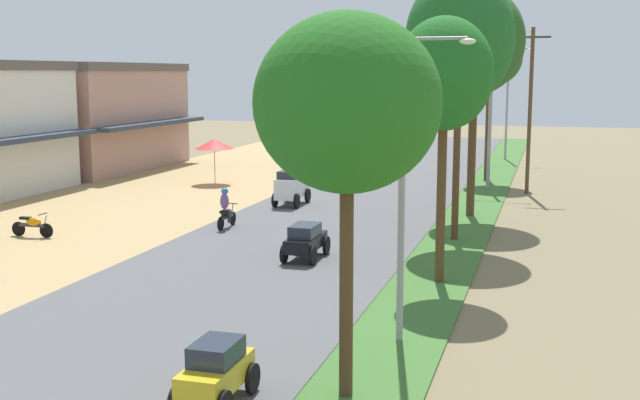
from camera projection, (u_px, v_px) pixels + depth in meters
name	position (u px, v px, depth m)	size (l,w,h in m)	color
shophouse_far	(91.00, 117.00, 51.93)	(9.26, 12.84, 6.90)	tan
parked_motorbike_fourth	(33.00, 224.00, 30.43)	(1.80, 0.54, 0.94)	black
vendor_umbrella	(214.00, 144.00, 44.95)	(2.20, 2.20, 2.52)	#99999E
median_tree_nearest	(347.00, 104.00, 14.68)	(3.50, 3.50, 7.36)	#4C351E
median_tree_second	(444.00, 75.00, 23.05)	(2.87, 2.87, 7.86)	#4C351E
median_tree_third	(460.00, 40.00, 28.96)	(3.98, 3.98, 9.88)	#4C351E
median_tree_fourth	(475.00, 42.00, 33.92)	(4.20, 4.20, 9.87)	#4C351E
median_tree_fifth	(491.00, 58.00, 45.40)	(3.60, 3.60, 8.78)	#4C351E
streetlamp_near	(402.00, 165.00, 18.12)	(3.16, 0.20, 7.13)	gray
streetlamp_mid	(490.00, 112.00, 42.31)	(3.16, 0.20, 7.17)	gray
streetlamp_far	(507.00, 95.00, 57.20)	(3.16, 0.20, 8.07)	gray
utility_pole_near	(530.00, 108.00, 41.10)	(1.80, 0.20, 8.58)	brown
car_hatchback_yellow	(216.00, 371.00, 14.98)	(1.04, 2.00, 1.23)	gold
car_sedan_black	(306.00, 240.00, 26.74)	(1.10, 2.26, 1.19)	black
car_van_white	(292.00, 185.00, 37.67)	(1.19, 2.41, 1.67)	silver
motorbike_foreground_rider	(226.00, 209.00, 32.03)	(0.54, 1.80, 1.66)	black
motorbike_ahead_second	(323.00, 175.00, 44.96)	(0.54, 1.80, 0.94)	black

